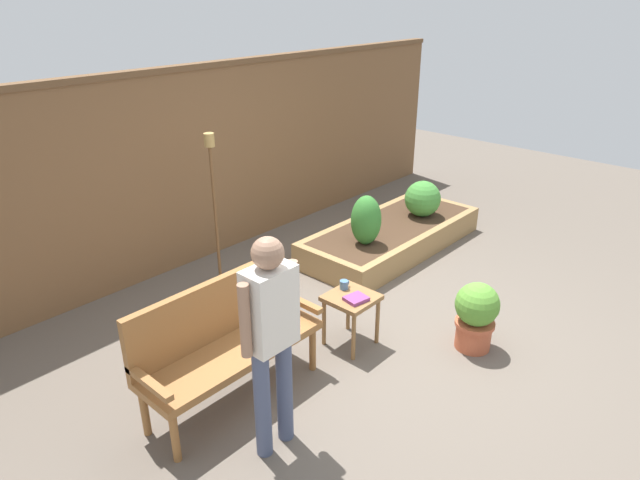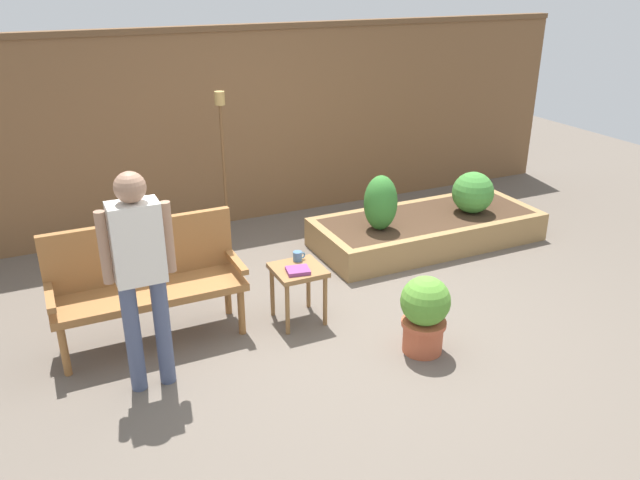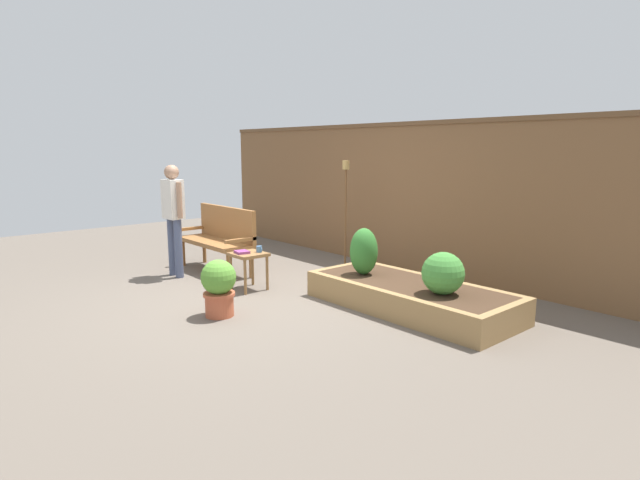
{
  "view_description": "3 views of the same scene",
  "coord_description": "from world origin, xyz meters",
  "px_view_note": "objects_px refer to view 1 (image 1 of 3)",
  "views": [
    {
      "loc": [
        -3.61,
        -2.41,
        2.87
      ],
      "look_at": [
        -0.23,
        0.66,
        0.81
      ],
      "focal_mm": 31.42,
      "sensor_mm": 36.0,
      "label": 1
    },
    {
      "loc": [
        -2.15,
        -4.04,
        2.7
      ],
      "look_at": [
        -0.08,
        0.36,
        0.6
      ],
      "focal_mm": 35.49,
      "sensor_mm": 36.0,
      "label": 2
    },
    {
      "loc": [
        5.03,
        -3.34,
        1.78
      ],
      "look_at": [
        0.58,
        0.55,
        0.73
      ],
      "focal_mm": 28.94,
      "sensor_mm": 36.0,
      "label": 3
    }
  ],
  "objects_px": {
    "book_on_table": "(356,299)",
    "shrub_near_bench": "(366,220)",
    "cup_on_table": "(344,285)",
    "tiki_torch": "(213,183)",
    "shrub_far_corner": "(423,199)",
    "garden_bench": "(224,334)",
    "person_by_bench": "(271,329)",
    "potted_boxwood": "(476,314)",
    "side_table": "(351,304)"
  },
  "relations": [
    {
      "from": "book_on_table",
      "to": "shrub_near_bench",
      "type": "bearing_deg",
      "value": 45.09
    },
    {
      "from": "cup_on_table",
      "to": "tiki_torch",
      "type": "xyz_separation_m",
      "value": [
        -0.11,
        1.62,
        0.59
      ]
    },
    {
      "from": "shrub_near_bench",
      "to": "shrub_far_corner",
      "type": "height_order",
      "value": "shrub_near_bench"
    },
    {
      "from": "garden_bench",
      "to": "person_by_bench",
      "type": "distance_m",
      "value": 0.77
    },
    {
      "from": "shrub_far_corner",
      "to": "tiki_torch",
      "type": "bearing_deg",
      "value": 158.79
    },
    {
      "from": "garden_bench",
      "to": "shrub_near_bench",
      "type": "bearing_deg",
      "value": 12.67
    },
    {
      "from": "cup_on_table",
      "to": "shrub_near_bench",
      "type": "relative_size",
      "value": 0.19
    },
    {
      "from": "book_on_table",
      "to": "tiki_torch",
      "type": "distance_m",
      "value": 1.92
    },
    {
      "from": "tiki_torch",
      "to": "potted_boxwood",
      "type": "bearing_deg",
      "value": -74.22
    },
    {
      "from": "potted_boxwood",
      "to": "shrub_near_bench",
      "type": "height_order",
      "value": "shrub_near_bench"
    },
    {
      "from": "potted_boxwood",
      "to": "shrub_far_corner",
      "type": "relative_size",
      "value": 1.41
    },
    {
      "from": "side_table",
      "to": "tiki_torch",
      "type": "distance_m",
      "value": 1.89
    },
    {
      "from": "shrub_far_corner",
      "to": "tiki_torch",
      "type": "distance_m",
      "value": 2.66
    },
    {
      "from": "side_table",
      "to": "shrub_near_bench",
      "type": "bearing_deg",
      "value": 33.24
    },
    {
      "from": "shrub_near_bench",
      "to": "person_by_bench",
      "type": "distance_m",
      "value": 2.8
    },
    {
      "from": "cup_on_table",
      "to": "potted_boxwood",
      "type": "height_order",
      "value": "potted_boxwood"
    },
    {
      "from": "book_on_table",
      "to": "shrub_near_bench",
      "type": "distance_m",
      "value": 1.55
    },
    {
      "from": "garden_bench",
      "to": "tiki_torch",
      "type": "xyz_separation_m",
      "value": [
        1.1,
        1.47,
        0.57
      ]
    },
    {
      "from": "cup_on_table",
      "to": "potted_boxwood",
      "type": "distance_m",
      "value": 1.15
    },
    {
      "from": "cup_on_table",
      "to": "book_on_table",
      "type": "distance_m",
      "value": 0.22
    },
    {
      "from": "shrub_near_bench",
      "to": "side_table",
      "type": "bearing_deg",
      "value": -146.76
    },
    {
      "from": "garden_bench",
      "to": "tiki_torch",
      "type": "relative_size",
      "value": 0.9
    },
    {
      "from": "garden_bench",
      "to": "potted_boxwood",
      "type": "distance_m",
      "value": 2.14
    },
    {
      "from": "side_table",
      "to": "shrub_near_bench",
      "type": "distance_m",
      "value": 1.49
    },
    {
      "from": "tiki_torch",
      "to": "person_by_bench",
      "type": "height_order",
      "value": "tiki_torch"
    },
    {
      "from": "cup_on_table",
      "to": "potted_boxwood",
      "type": "xyz_separation_m",
      "value": [
        0.62,
        -0.95,
        -0.18
      ]
    },
    {
      "from": "cup_on_table",
      "to": "shrub_near_bench",
      "type": "distance_m",
      "value": 1.37
    },
    {
      "from": "cup_on_table",
      "to": "tiki_torch",
      "type": "relative_size",
      "value": 0.07
    },
    {
      "from": "garden_bench",
      "to": "tiki_torch",
      "type": "height_order",
      "value": "tiki_torch"
    },
    {
      "from": "side_table",
      "to": "tiki_torch",
      "type": "relative_size",
      "value": 0.3
    },
    {
      "from": "side_table",
      "to": "book_on_table",
      "type": "xyz_separation_m",
      "value": [
        -0.03,
        -0.08,
        0.1
      ]
    },
    {
      "from": "book_on_table",
      "to": "tiki_torch",
      "type": "relative_size",
      "value": 0.11
    },
    {
      "from": "book_on_table",
      "to": "shrub_far_corner",
      "type": "height_order",
      "value": "shrub_far_corner"
    },
    {
      "from": "cup_on_table",
      "to": "potted_boxwood",
      "type": "relative_size",
      "value": 0.17
    },
    {
      "from": "side_table",
      "to": "potted_boxwood",
      "type": "bearing_deg",
      "value": -50.77
    },
    {
      "from": "potted_boxwood",
      "to": "shrub_near_bench",
      "type": "bearing_deg",
      "value": 71.02
    },
    {
      "from": "potted_boxwood",
      "to": "person_by_bench",
      "type": "bearing_deg",
      "value": 167.19
    },
    {
      "from": "book_on_table",
      "to": "shrub_near_bench",
      "type": "relative_size",
      "value": 0.32
    },
    {
      "from": "potted_boxwood",
      "to": "shrub_far_corner",
      "type": "bearing_deg",
      "value": 44.07
    },
    {
      "from": "potted_boxwood",
      "to": "tiki_torch",
      "type": "height_order",
      "value": "tiki_torch"
    },
    {
      "from": "cup_on_table",
      "to": "shrub_far_corner",
      "type": "bearing_deg",
      "value": 16.49
    },
    {
      "from": "side_table",
      "to": "shrub_near_bench",
      "type": "height_order",
      "value": "shrub_near_bench"
    },
    {
      "from": "side_table",
      "to": "person_by_bench",
      "type": "relative_size",
      "value": 0.31
    },
    {
      "from": "cup_on_table",
      "to": "tiki_torch",
      "type": "height_order",
      "value": "tiki_torch"
    },
    {
      "from": "cup_on_table",
      "to": "book_on_table",
      "type": "xyz_separation_m",
      "value": [
        -0.09,
        -0.2,
        -0.02
      ]
    },
    {
      "from": "side_table",
      "to": "potted_boxwood",
      "type": "height_order",
      "value": "potted_boxwood"
    },
    {
      "from": "garden_bench",
      "to": "shrub_near_bench",
      "type": "height_order",
      "value": "garden_bench"
    },
    {
      "from": "garden_bench",
      "to": "person_by_bench",
      "type": "xyz_separation_m",
      "value": [
        -0.12,
        -0.65,
        0.39
      ]
    },
    {
      "from": "cup_on_table",
      "to": "shrub_near_bench",
      "type": "xyz_separation_m",
      "value": [
        1.18,
        0.68,
        0.06
      ]
    },
    {
      "from": "side_table",
      "to": "book_on_table",
      "type": "relative_size",
      "value": 2.69
    }
  ]
}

